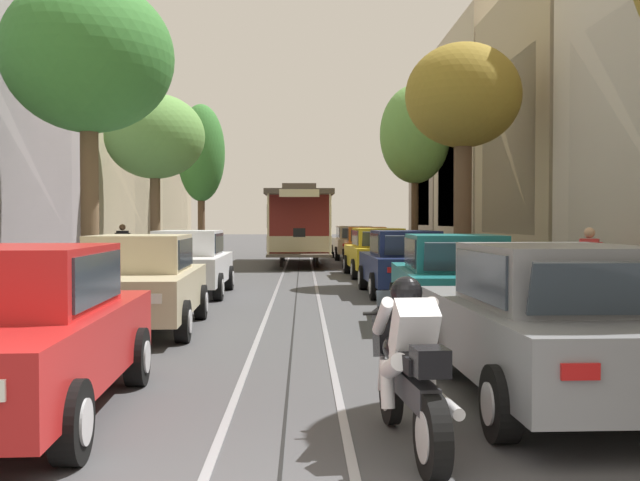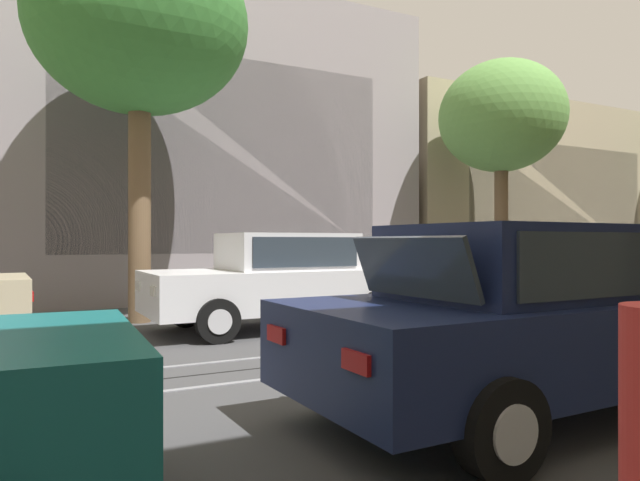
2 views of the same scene
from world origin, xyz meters
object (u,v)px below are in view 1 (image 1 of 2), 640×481
street_tree_kerb_left_mid (155,138)px  motorcycle_with_rider (410,368)px  parked_car_yellow_fourth_right (377,252)px  cable_car_trolley (299,225)px  parked_car_red_near_left (14,332)px  parked_car_teal_second_right (453,280)px  parked_car_beige_second_left (140,282)px  street_tree_kerb_left_second (89,58)px  fire_hydrant (18,314)px  parked_car_navy_mid_right (404,262)px  pedestrian_on_left_pavement (589,263)px  street_tree_kerb_right_mid (415,135)px  parked_car_beige_sixth_right (353,242)px  pedestrian_on_right_pavement (123,245)px  parked_car_grey_near_right (550,323)px  street_tree_kerb_right_second (463,100)px  street_tree_kerb_left_fourth (201,154)px  parked_car_white_mid_left (188,262)px  parked_car_orange_fifth_right (367,246)px

street_tree_kerb_left_mid → motorcycle_with_rider: street_tree_kerb_left_mid is taller
parked_car_yellow_fourth_right → cable_car_trolley: cable_car_trolley is taller
street_tree_kerb_left_mid → cable_car_trolley: (4.87, 6.07, -2.99)m
parked_car_red_near_left → parked_car_teal_second_right: same height
parked_car_beige_second_left → street_tree_kerb_left_second: bearing=116.2°
parked_car_yellow_fourth_right → fire_hydrant: size_ratio=5.24×
parked_car_navy_mid_right → pedestrian_on_left_pavement: size_ratio=2.60×
parked_car_yellow_fourth_right → street_tree_kerb_right_mid: bearing=72.3°
parked_car_beige_sixth_right → cable_car_trolley: 4.66m
pedestrian_on_right_pavement → fire_hydrant: 14.93m
street_tree_kerb_left_mid → cable_car_trolley: street_tree_kerb_left_mid is taller
parked_car_grey_near_right → street_tree_kerb_right_mid: bearing=84.6°
parked_car_navy_mid_right → street_tree_kerb_left_mid: size_ratio=0.71×
parked_car_grey_near_right → street_tree_kerb_right_mid: 24.81m
parked_car_grey_near_right → pedestrian_on_right_pavement: pedestrian_on_right_pavement is taller
parked_car_red_near_left → parked_car_beige_sixth_right: 28.93m
parked_car_yellow_fourth_right → pedestrian_on_left_pavement: 9.93m
street_tree_kerb_right_second → street_tree_kerb_right_mid: bearing=88.4°
parked_car_red_near_left → parked_car_beige_second_left: same height
parked_car_teal_second_right → parked_car_grey_near_right: bearing=-91.3°
parked_car_grey_near_right → pedestrian_on_left_pavement: size_ratio=2.61×
parked_car_beige_second_left → pedestrian_on_left_pavement: 8.92m
parked_car_red_near_left → parked_car_yellow_fourth_right: (5.10, 17.47, 0.00)m
street_tree_kerb_right_mid → cable_car_trolley: size_ratio=0.83×
pedestrian_on_left_pavement → street_tree_kerb_right_mid: bearing=93.7°
parked_car_beige_second_left → fire_hydrant: (-1.53, -1.24, -0.38)m
fire_hydrant → motorcycle_with_rider: bearing=-46.4°
parked_car_yellow_fourth_right → street_tree_kerb_right_second: street_tree_kerb_right_second is taller
street_tree_kerb_left_mid → parked_car_red_near_left: bearing=-82.7°
fire_hydrant → parked_car_navy_mid_right: bearing=46.4°
parked_car_teal_second_right → parked_car_beige_second_left: bearing=-175.9°
street_tree_kerb_left_second → street_tree_kerb_left_fourth: street_tree_kerb_left_fourth is taller
parked_car_grey_near_right → pedestrian_on_left_pavement: (3.36, 7.67, 0.15)m
parked_car_red_near_left → street_tree_kerb_left_fourth: 29.22m
parked_car_teal_second_right → parked_car_yellow_fourth_right: bearing=90.7°
parked_car_yellow_fourth_right → street_tree_kerb_left_mid: size_ratio=0.72×
parked_car_white_mid_left → street_tree_kerb_left_fourth: bearing=96.7°
motorcycle_with_rider → cable_car_trolley: bearing=92.2°
parked_car_orange_fifth_right → street_tree_kerb_left_mid: bearing=-149.1°
parked_car_grey_near_right → motorcycle_with_rider: (-1.62, -1.49, -0.15)m
street_tree_kerb_left_second → parked_car_red_near_left: bearing=-78.1°
cable_car_trolley → pedestrian_on_left_pavement: 17.62m
parked_car_yellow_fourth_right → pedestrian_on_left_pavement: size_ratio=2.61×
parked_car_grey_near_right → parked_car_orange_fifth_right: (0.11, 22.72, 0.00)m
street_tree_kerb_left_mid → street_tree_kerb_left_fourth: size_ratio=0.83×
parked_car_beige_second_left → street_tree_kerb_left_second: (-1.92, 3.90, 4.54)m
parked_car_orange_fifth_right → parked_car_red_near_left: bearing=-102.7°
street_tree_kerb_left_second → street_tree_kerb_left_fourth: bearing=90.6°
parked_car_beige_sixth_right → street_tree_kerb_left_mid: street_tree_kerb_left_mid is taller
parked_car_grey_near_right → parked_car_navy_mid_right: bearing=89.8°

